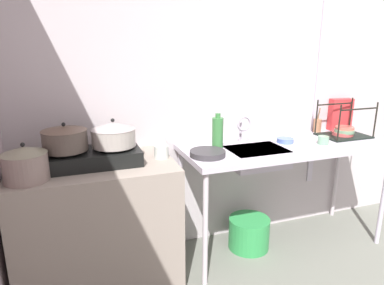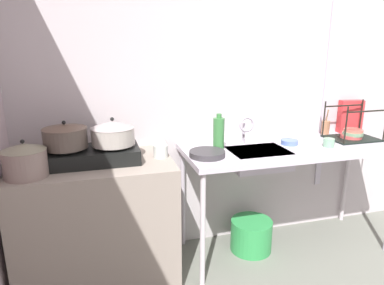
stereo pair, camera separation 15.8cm
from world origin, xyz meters
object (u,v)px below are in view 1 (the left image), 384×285
Objects in this scene: pot_on_right_burner at (113,134)px; frying_pan at (208,153)px; pot_on_left_burner at (65,138)px; utensil_jar at (317,125)px; percolator at (161,145)px; dish_rack at (344,131)px; bottle_by_sink at (218,134)px; cereal_box at (340,114)px; sink_basin at (256,157)px; faucet at (243,125)px; cup_by_rack at (323,140)px; bucket_on_floor at (249,233)px; small_bowl_on_drainboard at (285,140)px; stove at (91,157)px; pot_beside_stove at (25,164)px.

frying_pan is at bearing -7.16° from pot_on_right_burner.
pot_on_left_burner reaches higher than frying_pan.
pot_on_left_burner is 2.07m from utensil_jar.
percolator is 1.56m from dish_rack.
bottle_by_sink reaches higher than percolator.
cereal_box reaches higher than percolator.
faucet is (-0.03, 0.15, 0.21)m from sink_basin.
cup_by_rack is 0.39× the size of utensil_jar.
faucet is at bearing 16.94° from bottle_by_sink.
bucket_on_floor is (0.29, 0.00, -0.85)m from bottle_by_sink.
pot_on_left_burner is 1.02m from bottle_by_sink.
faucet is 0.68× the size of bucket_on_floor.
cup_by_rack is at bearing -5.97° from sink_basin.
cup_by_rack is 0.28m from small_bowl_on_drainboard.
pot_on_left_burner is at bearing 175.13° from frying_pan.
cup_by_rack is (-0.32, -0.13, -0.01)m from dish_rack.
stove reaches higher than sink_basin.
stove is 2.26× the size of bottle_by_sink.
bottle_by_sink is (1.02, 0.04, -0.06)m from pot_on_left_burner.
pot_on_right_burner is 1.25× the size of faucet.
bottle_by_sink reaches higher than sink_basin.
dish_rack reaches higher than pot_beside_stove.
sink_basin is at bearing -101.61° from bucket_on_floor.
pot_beside_stove is 1.34× the size of percolator.
dish_rack is 2.96× the size of small_bowl_on_drainboard.
percolator is at bearing 175.94° from cup_by_rack.
bottle_by_sink is (0.12, 0.11, 0.10)m from frying_pan.
stove is at bearing 178.95° from percolator.
utensil_jar is at bearing 7.45° from stove.
pot_on_left_burner is at bearing 179.20° from percolator.
dish_rack is 0.23m from utensil_jar.
cup_by_rack is (1.83, -0.10, -0.15)m from pot_on_left_burner.
frying_pan is at bearing -12.60° from percolator.
faucet reaches higher than cup_by_rack.
pot_on_left_burner reaches higher than bottle_by_sink.
pot_on_right_burner is 2.16× the size of small_bowl_on_drainboard.
cup_by_rack is at bearing -157.02° from dish_rack.
faucet is 0.88m from bucket_on_floor.
pot_on_right_burner reaches higher than faucet.
bottle_by_sink is (0.43, 0.04, 0.03)m from percolator.
utensil_jar is at bearing 57.38° from cup_by_rack.
percolator is at bearing -174.00° from bottle_by_sink.
cup_by_rack is at bearing -3.57° from pot_on_right_burner.
percolator is 1.72m from cereal_box.
pot_beside_stove is at bearing -176.04° from frying_pan.
dish_rack is (2.36, 0.19, -0.06)m from pot_beside_stove.
sink_basin is 1.10× the size of dish_rack.
percolator is at bearing 10.22° from pot_beside_stove.
sink_basin is 0.34m from bottle_by_sink.
percolator is 0.83× the size of faucet.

